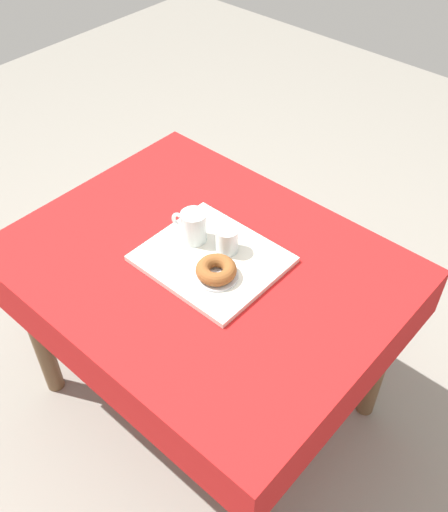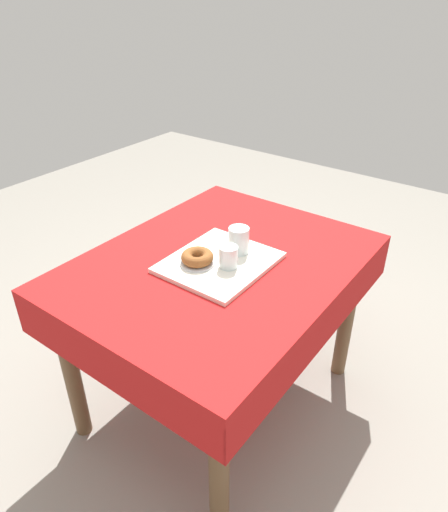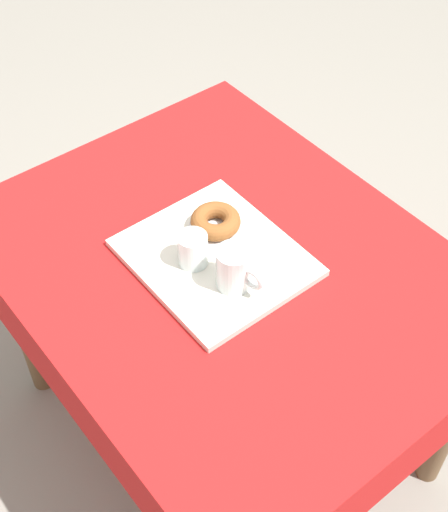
# 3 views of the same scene
# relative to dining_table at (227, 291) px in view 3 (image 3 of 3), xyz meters

# --- Properties ---
(ground_plane) EXTENTS (6.00, 6.00, 0.00)m
(ground_plane) POSITION_rel_dining_table_xyz_m (0.00, 0.00, -0.62)
(ground_plane) COLOR gray
(dining_table) EXTENTS (1.13, 0.89, 0.72)m
(dining_table) POSITION_rel_dining_table_xyz_m (0.00, 0.00, 0.00)
(dining_table) COLOR red
(dining_table) RESTS_ON ground
(serving_tray) EXTENTS (0.39, 0.34, 0.02)m
(serving_tray) POSITION_rel_dining_table_xyz_m (-0.02, -0.02, 0.11)
(serving_tray) COLOR silver
(serving_tray) RESTS_ON dining_table
(tea_mug_left) EXTENTS (0.12, 0.08, 0.10)m
(tea_mug_left) POSITION_rel_dining_table_xyz_m (0.07, -0.04, 0.17)
(tea_mug_left) COLOR silver
(tea_mug_left) RESTS_ON serving_tray
(water_glass_near) EXTENTS (0.07, 0.07, 0.08)m
(water_glass_near) POSITION_rel_dining_table_xyz_m (-0.03, -0.07, 0.16)
(water_glass_near) COLOR silver
(water_glass_near) RESTS_ON serving_tray
(donut_plate_left) EXTENTS (0.13, 0.13, 0.01)m
(donut_plate_left) POSITION_rel_dining_table_xyz_m (-0.08, 0.03, 0.12)
(donut_plate_left) COLOR silver
(donut_plate_left) RESTS_ON serving_tray
(sugar_donut_left) EXTENTS (0.12, 0.12, 0.04)m
(sugar_donut_left) POSITION_rel_dining_table_xyz_m (-0.08, 0.03, 0.15)
(sugar_donut_left) COLOR brown
(sugar_donut_left) RESTS_ON donut_plate_left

